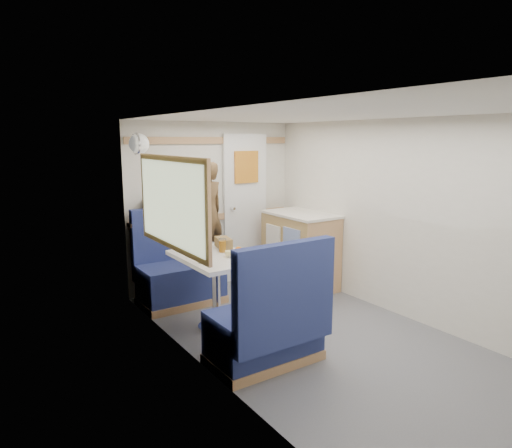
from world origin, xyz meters
TOP-DOWN VIEW (x-y plane):
  - floor at (0.00, 0.00)m, footprint 4.50×4.50m
  - ceiling at (0.00, 0.00)m, footprint 4.50×4.50m
  - wall_back at (0.00, 2.25)m, footprint 2.20×0.02m
  - wall_left at (-1.10, 0.00)m, footprint 0.02×4.50m
  - wall_right at (1.10, 0.00)m, footprint 0.02×4.50m
  - oak_trim_low at (0.00, 2.23)m, footprint 2.15×0.02m
  - oak_trim_high at (0.00, 2.23)m, footprint 2.15×0.02m
  - side_window at (-1.08, 1.00)m, footprint 0.04×1.30m
  - rear_door at (0.45, 2.22)m, footprint 0.62×0.12m
  - dinette_table at (-0.65, 1.00)m, footprint 0.62×0.92m
  - bench_far at (-0.65, 1.86)m, footprint 0.90×0.59m
  - bench_near at (-0.65, 0.14)m, footprint 0.90×0.59m
  - ledge at (-0.65, 2.12)m, footprint 0.90×0.14m
  - dome_light at (-1.04, 1.85)m, footprint 0.20×0.20m
  - galley_counter at (0.82, 1.55)m, footprint 0.57×0.92m
  - person at (-0.29, 1.82)m, footprint 0.46×0.36m
  - duffel_bag at (-0.67, 2.12)m, footprint 0.53×0.34m
  - tray at (-0.46, 0.74)m, footprint 0.26×0.33m
  - orange_fruit at (-0.48, 0.87)m, footprint 0.07×0.07m
  - cheese_block at (-0.55, 0.88)m, footprint 0.13×0.10m
  - wine_glass at (-0.80, 1.04)m, footprint 0.08×0.08m
  - tumbler_left at (-0.88, 0.83)m, footprint 0.06×0.06m
  - tumbler_mid at (-0.73, 1.38)m, footprint 0.07×0.07m
  - tumbler_right at (-0.50, 1.12)m, footprint 0.08×0.08m
  - beer_glass at (-0.52, 1.09)m, footprint 0.07×0.07m
  - pepper_grinder at (-0.62, 1.16)m, footprint 0.04×0.04m
  - bread_loaf at (-0.43, 1.25)m, footprint 0.18×0.26m

SIDE VIEW (x-z plane):
  - floor at x=0.00m, z-range 0.00..0.00m
  - bench_far at x=-0.65m, z-range -0.22..0.83m
  - bench_near at x=-0.65m, z-range -0.22..0.83m
  - galley_counter at x=0.82m, z-range 0.01..0.93m
  - dinette_table at x=-0.65m, z-range 0.21..0.93m
  - tray at x=-0.46m, z-range 0.72..0.74m
  - cheese_block at x=-0.55m, z-range 0.74..0.78m
  - pepper_grinder at x=-0.62m, z-range 0.72..0.81m
  - bread_loaf at x=-0.43m, z-range 0.72..0.82m
  - tumbler_left at x=-0.88m, z-range 0.72..0.82m
  - orange_fruit at x=-0.48m, z-range 0.74..0.81m
  - beer_glass at x=-0.52m, z-range 0.72..0.83m
  - tumbler_mid at x=-0.73m, z-range 0.72..0.83m
  - tumbler_right at x=-0.50m, z-range 0.72..0.84m
  - wine_glass at x=-0.80m, z-range 0.76..0.93m
  - oak_trim_low at x=0.00m, z-range 0.81..0.89m
  - ledge at x=-0.65m, z-range 0.86..0.90m
  - rear_door at x=0.45m, z-range 0.04..1.90m
  - wall_back at x=0.00m, z-range 0.00..2.00m
  - wall_left at x=-1.10m, z-range 0.00..2.00m
  - wall_right at x=1.10m, z-range 0.00..2.00m
  - person at x=-0.29m, z-range 0.45..1.55m
  - duffel_bag at x=-0.67m, z-range 0.90..1.13m
  - side_window at x=-1.08m, z-range 0.89..1.61m
  - dome_light at x=-1.04m, z-range 1.65..1.85m
  - oak_trim_high at x=0.00m, z-range 1.74..1.82m
  - ceiling at x=0.00m, z-range 2.00..2.00m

